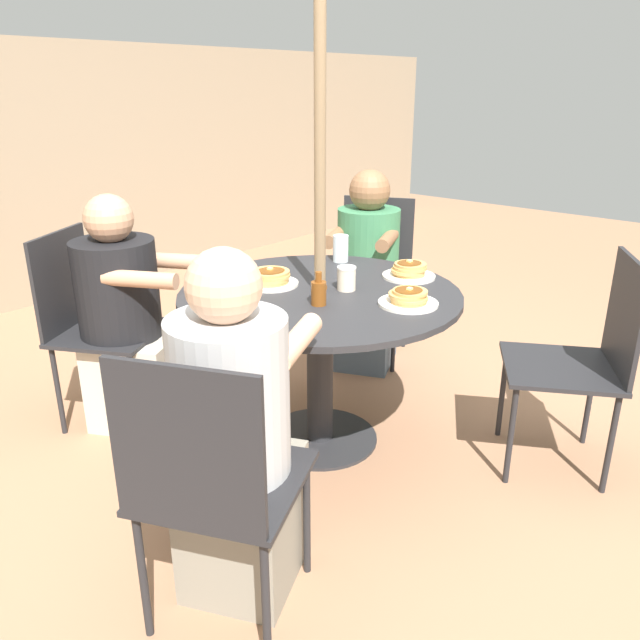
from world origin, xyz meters
TOP-DOWN VIEW (x-y plane):
  - ground_plane at (0.00, 0.00)m, footprint 12.00×12.00m
  - back_fence at (0.00, 2.81)m, footprint 10.00×0.06m
  - patio_table at (0.00, 0.00)m, footprint 1.18×1.18m
  - umbrella_pole at (0.00, 0.00)m, footprint 0.05×0.05m
  - patio_chair_north at (-0.98, -0.45)m, footprint 0.58×0.58m
  - diner_north at (-0.82, -0.38)m, footprint 0.58×0.50m
  - patio_chair_east at (0.55, -0.93)m, footprint 0.60×0.60m
  - patio_chair_south at (0.98, 0.44)m, footprint 0.58×0.58m
  - diner_south at (0.82, 0.37)m, footprint 0.54×0.49m
  - patio_chair_west at (-0.53, 0.94)m, footprint 0.59×0.59m
  - diner_west at (-0.44, 0.79)m, footprint 0.55×0.60m
  - pancake_plate_a at (0.41, -0.17)m, footprint 0.24×0.24m
  - pancake_plate_b at (-0.07, 0.22)m, footprint 0.24×0.24m
  - pancake_plate_c at (0.10, -0.37)m, footprint 0.24×0.24m
  - pancake_plate_d at (-0.40, 0.16)m, footprint 0.24×0.24m
  - syrup_bottle at (-0.13, -0.10)m, footprint 0.08×0.06m
  - coffee_cup at (0.09, -0.07)m, footprint 0.08×0.08m
  - drinking_glass_a at (0.42, 0.23)m, footprint 0.08×0.08m

SIDE VIEW (x-z plane):
  - ground_plane at x=0.00m, z-range 0.00..0.00m
  - diner_west at x=-0.44m, z-range -0.05..1.03m
  - diner_south at x=0.82m, z-range -0.05..1.05m
  - diner_north at x=-0.82m, z-range -0.05..1.07m
  - patio_chair_north at x=-0.98m, z-range 0.06..0.97m
  - patio_chair_east at x=0.55m, z-range 0.06..0.97m
  - patio_chair_south at x=0.98m, z-range 0.06..0.97m
  - patio_chair_west at x=-0.53m, z-range 0.06..0.97m
  - patio_table at x=0.00m, z-range 0.22..0.93m
  - pancake_plate_c at x=0.10m, z-range 0.70..0.77m
  - pancake_plate_a at x=0.41m, z-range 0.70..0.78m
  - pancake_plate_b at x=-0.07m, z-range 0.70..0.77m
  - pancake_plate_d at x=-0.40m, z-range 0.70..0.78m
  - coffee_cup at x=0.09m, z-range 0.71..0.81m
  - syrup_bottle at x=-0.13m, z-range 0.69..0.83m
  - drinking_glass_a at x=0.42m, z-range 0.71..0.84m
  - back_fence at x=0.00m, z-range 0.00..1.81m
  - umbrella_pole at x=0.00m, z-range 0.00..2.17m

